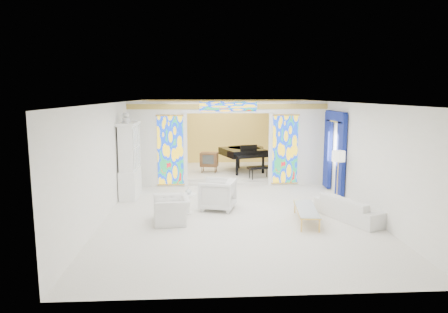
{
  "coord_description": "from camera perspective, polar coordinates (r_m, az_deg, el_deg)",
  "views": [
    {
      "loc": [
        -0.94,
        -12.0,
        3.25
      ],
      "look_at": [
        -0.25,
        0.2,
        1.33
      ],
      "focal_mm": 32.0,
      "sensor_mm": 36.0,
      "label": 1
    }
  ],
  "objects": [
    {
      "name": "china_cabinet",
      "position": [
        12.97,
        -13.32,
        -0.55
      ],
      "size": [
        0.56,
        1.46,
        2.72
      ],
      "color": "white",
      "rests_on": "floor"
    },
    {
      "name": "wall_left",
      "position": [
        12.39,
        -15.14,
        0.5
      ],
      "size": [
        0.02,
        12.0,
        3.0
      ],
      "primitive_type": "cube",
      "color": "white",
      "rests_on": "floor"
    },
    {
      "name": "wall_front",
      "position": [
        6.32,
        5.49,
        -7.18
      ],
      "size": [
        7.0,
        0.02,
        3.0
      ],
      "primitive_type": "cube",
      "color": "white",
      "rests_on": "floor"
    },
    {
      "name": "armchair_right",
      "position": [
        11.37,
        -0.92,
        -5.42
      ],
      "size": [
        1.17,
        1.15,
        0.86
      ],
      "primitive_type": "imported",
      "rotation": [
        0.0,
        0.0,
        -1.85
      ],
      "color": "white",
      "rests_on": "floor"
    },
    {
      "name": "blue_drapes",
      "position": [
        13.53,
        15.5,
        1.49
      ],
      "size": [
        0.14,
        1.85,
        2.65
      ],
      "color": "navy",
      "rests_on": "wall_right"
    },
    {
      "name": "tv_console",
      "position": [
        15.75,
        -2.14,
        -0.44
      ],
      "size": [
        0.75,
        0.58,
        0.79
      ],
      "rotation": [
        0.0,
        0.0,
        -0.2
      ],
      "color": "brown",
      "rests_on": "alcove_platform"
    },
    {
      "name": "alcove_platform",
      "position": [
        16.43,
        0.09,
        -2.17
      ],
      "size": [
        6.8,
        3.8,
        0.18
      ],
      "primitive_type": "cube",
      "color": "white",
      "rests_on": "floor"
    },
    {
      "name": "partition_wall",
      "position": [
        14.12,
        0.59,
        2.43
      ],
      "size": [
        7.0,
        0.22,
        3.0
      ],
      "color": "white",
      "rests_on": "floor"
    },
    {
      "name": "sofa",
      "position": [
        11.03,
        17.67,
        -7.03
      ],
      "size": [
        1.56,
        2.19,
        0.6
      ],
      "primitive_type": "imported",
      "rotation": [
        0.0,
        0.0,
        1.99
      ],
      "color": "white",
      "rests_on": "floor"
    },
    {
      "name": "wall_back",
      "position": [
        18.11,
        -0.27,
        3.37
      ],
      "size": [
        7.0,
        0.02,
        3.0
      ],
      "primitive_type": "cube",
      "color": "white",
      "rests_on": "floor"
    },
    {
      "name": "floor_lamp",
      "position": [
        12.3,
        16.03,
        -0.31
      ],
      "size": [
        0.46,
        0.46,
        1.58
      ],
      "rotation": [
        0.0,
        0.0,
        0.2
      ],
      "color": "gold",
      "rests_on": "floor"
    },
    {
      "name": "grand_piano",
      "position": [
        16.12,
        2.97,
        0.66
      ],
      "size": [
        2.05,
        3.12,
        1.12
      ],
      "rotation": [
        0.0,
        0.0,
        0.33
      ],
      "color": "black",
      "rests_on": "alcove_platform"
    },
    {
      "name": "coffee_table",
      "position": [
        10.48,
        11.68,
        -7.4
      ],
      "size": [
        0.72,
        1.69,
        0.37
      ],
      "rotation": [
        0.0,
        0.0,
        -0.13
      ],
      "color": "silver",
      "rests_on": "floor"
    },
    {
      "name": "ceiling",
      "position": [
        12.04,
        1.24,
        7.73
      ],
      "size": [
        7.0,
        12.0,
        0.02
      ],
      "primitive_type": "cube",
      "color": "white",
      "rests_on": "wall_back"
    },
    {
      "name": "chandelier",
      "position": [
        16.06,
        0.83,
        6.42
      ],
      "size": [
        0.48,
        0.48,
        0.3
      ],
      "primitive_type": "cylinder",
      "color": "gold",
      "rests_on": "ceiling"
    },
    {
      "name": "stained_glass_transom",
      "position": [
        13.93,
        0.62,
        7.15
      ],
      "size": [
        2.0,
        0.04,
        0.34
      ],
      "primitive_type": "cube",
      "color": "gold",
      "rests_on": "partition_wall"
    },
    {
      "name": "wall_right",
      "position": [
        12.92,
        16.89,
        0.75
      ],
      "size": [
        0.02,
        12.0,
        3.0
      ],
      "primitive_type": "cube",
      "color": "white",
      "rests_on": "floor"
    },
    {
      "name": "armchair_left",
      "position": [
        10.34,
        -7.49,
        -7.56
      ],
      "size": [
        1.02,
        1.13,
        0.66
      ],
      "primitive_type": "imported",
      "rotation": [
        0.0,
        0.0,
        -1.43
      ],
      "color": "white",
      "rests_on": "floor"
    },
    {
      "name": "side_table",
      "position": [
        11.02,
        -5.1,
        -6.31
      ],
      "size": [
        0.52,
        0.52,
        0.55
      ],
      "rotation": [
        0.0,
        0.0,
        -0.19
      ],
      "color": "white",
      "rests_on": "floor"
    },
    {
      "name": "stained_glass_right",
      "position": [
        14.34,
        8.73,
        1.0
      ],
      "size": [
        0.9,
        0.04,
        2.4
      ],
      "primitive_type": "cube",
      "color": "gold",
      "rests_on": "partition_wall"
    },
    {
      "name": "vase",
      "position": [
        10.95,
        -5.12,
        -4.89
      ],
      "size": [
        0.22,
        0.22,
        0.18
      ],
      "primitive_type": "imported",
      "rotation": [
        0.0,
        0.0,
        -0.32
      ],
      "color": "silver",
      "rests_on": "side_table"
    },
    {
      "name": "floor",
      "position": [
        12.47,
        1.19,
        -6.19
      ],
      "size": [
        12.0,
        12.0,
        0.0
      ],
      "primitive_type": "plane",
      "color": "white",
      "rests_on": "ground"
    },
    {
      "name": "gold_curtain_back",
      "position": [
        17.99,
        -0.25,
        3.34
      ],
      "size": [
        6.7,
        0.1,
        2.9
      ],
      "primitive_type": "cube",
      "color": "gold",
      "rests_on": "wall_back"
    },
    {
      "name": "stained_glass_left",
      "position": [
        14.07,
        -7.66,
        0.87
      ],
      "size": [
        0.9,
        0.04,
        2.4
      ],
      "primitive_type": "cube",
      "color": "gold",
      "rests_on": "partition_wall"
    }
  ]
}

